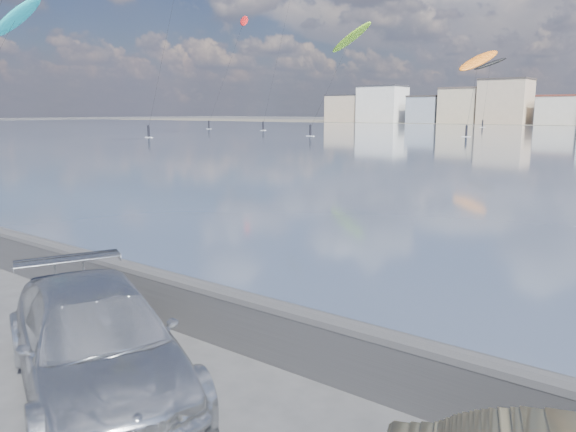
% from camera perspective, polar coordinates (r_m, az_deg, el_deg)
% --- Properties ---
extents(ground, '(700.00, 700.00, 0.00)m').
position_cam_1_polar(ground, '(9.36, -21.22, -16.31)').
color(ground, '#333335').
rests_on(ground, ground).
extents(seawall, '(400.00, 0.36, 1.08)m').
position_cam_1_polar(seawall, '(10.61, -8.72, -9.04)').
color(seawall, '#28282B').
rests_on(seawall, ground).
extents(car_silver, '(5.81, 4.12, 1.56)m').
position_cam_1_polar(car_silver, '(8.94, -18.91, -11.97)').
color(car_silver, silver).
rests_on(car_silver, ground).
extents(kitesurfer_0, '(8.44, 13.06, 18.78)m').
position_cam_1_polar(kitesurfer_0, '(165.29, 19.85, 14.28)').
color(kitesurfer_0, black).
rests_on(kitesurfer_0, ground).
extents(kitesurfer_5, '(9.53, 16.55, 20.17)m').
position_cam_1_polar(kitesurfer_5, '(108.44, 6.40, 17.48)').
color(kitesurfer_5, '#8CD826').
rests_on(kitesurfer_5, ground).
extents(kitesurfer_8, '(7.17, 12.00, 18.82)m').
position_cam_1_polar(kitesurfer_8, '(82.48, -25.93, 17.56)').
color(kitesurfer_8, '#19BFBF').
rests_on(kitesurfer_8, ground).
extents(kitesurfer_13, '(6.10, 15.45, 15.66)m').
position_cam_1_polar(kitesurfer_13, '(107.64, 18.78, 14.66)').
color(kitesurfer_13, orange).
rests_on(kitesurfer_13, ground).
extents(kitesurfer_17, '(6.41, 14.39, 27.85)m').
position_cam_1_polar(kitesurfer_17, '(143.29, -4.57, 18.93)').
color(kitesurfer_17, red).
rests_on(kitesurfer_17, ground).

